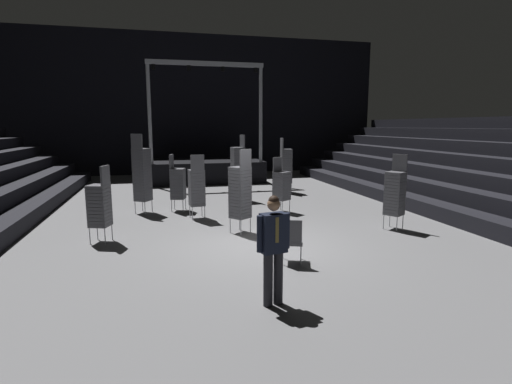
{
  "coord_description": "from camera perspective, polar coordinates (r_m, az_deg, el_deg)",
  "views": [
    {
      "loc": [
        -2.2,
        -8.95,
        2.82
      ],
      "look_at": [
        -0.22,
        -0.74,
        1.4
      ],
      "focal_mm": 27.86,
      "sensor_mm": 36.0,
      "label": 1
    }
  ],
  "objects": [
    {
      "name": "chair_stack_mid_centre",
      "position": [
        13.01,
        3.67,
        1.03
      ],
      "size": [
        0.61,
        0.61,
        1.79
      ],
      "rotation": [
        0.0,
        0.0,
        3.72
      ],
      "color": "#B2B5BA",
      "rests_on": "ground_plane"
    },
    {
      "name": "chair_stack_rear_left",
      "position": [
        12.16,
        -8.51,
        0.75
      ],
      "size": [
        0.49,
        0.49,
        1.96
      ],
      "rotation": [
        0.0,
        0.0,
        0.13
      ],
      "color": "#B2B5BA",
      "rests_on": "ground_plane"
    },
    {
      "name": "chair_stack_rear_centre",
      "position": [
        15.09,
        -2.61,
        3.5
      ],
      "size": [
        0.51,
        0.51,
        2.48
      ],
      "rotation": [
        0.0,
        0.0,
        1.75
      ],
      "color": "#B2B5BA",
      "rests_on": "ground_plane"
    },
    {
      "name": "loose_chair_near_man",
      "position": [
        8.24,
        5.17,
        -6.61
      ],
      "size": [
        0.56,
        0.56,
        0.95
      ],
      "rotation": [
        0.0,
        0.0,
        5.94
      ],
      "color": "#B2B5BA",
      "rests_on": "ground_plane"
    },
    {
      "name": "chair_stack_front_right",
      "position": [
        13.41,
        -11.18,
        1.31
      ],
      "size": [
        0.55,
        0.55,
        1.88
      ],
      "rotation": [
        0.0,
        0.0,
        4.43
      ],
      "color": "#B2B5BA",
      "rests_on": "ground_plane"
    },
    {
      "name": "chair_stack_mid_right",
      "position": [
        13.29,
        -16.05,
        2.51
      ],
      "size": [
        0.61,
        0.61,
        2.56
      ],
      "rotation": [
        0.0,
        0.0,
        5.68
      ],
      "color": "#B2B5BA",
      "rests_on": "ground_plane"
    },
    {
      "name": "chair_stack_aisle_left",
      "position": [
        10.4,
        -2.27,
        0.08
      ],
      "size": [
        0.62,
        0.62,
        2.22
      ],
      "rotation": [
        0.0,
        0.0,
        0.65
      ],
      "color": "#B2B5BA",
      "rests_on": "ground_plane"
    },
    {
      "name": "man_with_tie",
      "position": [
        6.21,
        2.54,
        -7.46
      ],
      "size": [
        0.57,
        0.31,
        1.77
      ],
      "rotation": [
        0.0,
        0.0,
        3.35
      ],
      "color": "black",
      "rests_on": "ground_plane"
    },
    {
      "name": "chair_stack_mid_left",
      "position": [
        16.86,
        4.33,
        3.83
      ],
      "size": [
        0.47,
        0.47,
        2.31
      ],
      "rotation": [
        0.0,
        0.0,
        4.63
      ],
      "color": "#B2B5BA",
      "rests_on": "ground_plane"
    },
    {
      "name": "chair_stack_front_left",
      "position": [
        10.28,
        -21.55,
        -1.66
      ],
      "size": [
        0.56,
        0.56,
        1.88
      ],
      "rotation": [
        0.0,
        0.0,
        1.24
      ],
      "color": "#B2B5BA",
      "rests_on": "ground_plane"
    },
    {
      "name": "ground_plane",
      "position": [
        9.65,
        0.22,
        -7.76
      ],
      "size": [
        22.0,
        30.0,
        0.1
      ],
      "primitive_type": "cube",
      "color": "slate"
    },
    {
      "name": "arena_end_wall",
      "position": [
        24.08,
        -8.51,
        12.24
      ],
      "size": [
        22.0,
        0.3,
        8.0
      ],
      "primitive_type": "cube",
      "color": "black",
      "rests_on": "ground_plane"
    },
    {
      "name": "stage_riser",
      "position": [
        20.64,
        -7.39,
        3.32
      ],
      "size": [
        5.7,
        3.57,
        5.72
      ],
      "color": "black",
      "rests_on": "ground_plane"
    },
    {
      "name": "chair_stack_rear_right",
      "position": [
        11.42,
        19.34,
        -0.04
      ],
      "size": [
        0.61,
        0.61,
        2.05
      ],
      "rotation": [
        0.0,
        0.0,
        2.15
      ],
      "color": "#B2B5BA",
      "rests_on": "ground_plane"
    }
  ]
}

